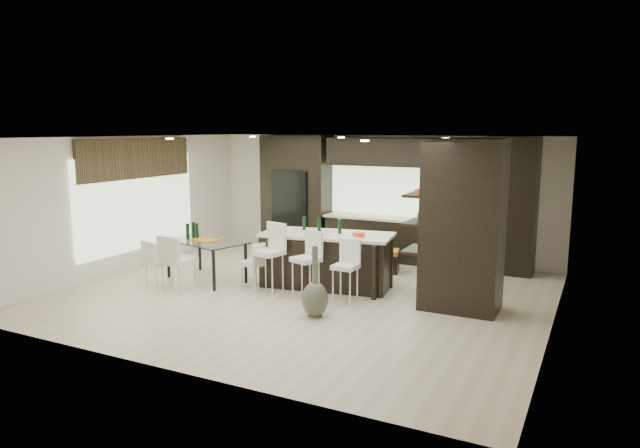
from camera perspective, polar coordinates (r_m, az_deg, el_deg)
The scene contains 22 objects.
ground at distance 9.99m, azimuth -1.55°, elevation -7.03°, with size 8.00×8.00×0.00m, color beige.
back_wall at distance 12.86m, azimuth 5.81°, elevation 2.80°, with size 8.00×0.02×2.70m, color white.
left_wall at distance 12.09m, azimuth -18.55°, elevation 1.92°, with size 0.02×7.00×2.70m, color white.
right_wall at distance 8.59m, azimuth 22.65°, elevation -1.26°, with size 0.02×7.00×2.70m, color white.
ceiling at distance 9.58m, azimuth -1.63°, elevation 8.64°, with size 8.00×7.00×0.02m, color white.
window_left at distance 12.21m, azimuth -17.75°, elevation 2.03°, with size 0.04×3.20×1.90m, color #B2D199.
window_back at distance 12.60m, azimuth 8.31°, elevation 3.52°, with size 3.40×0.04×1.20m, color #B2D199.
stone_accent at distance 12.11m, azimuth -17.86°, elevation 6.25°, with size 0.08×3.00×0.80m, color brown.
ceiling_spots at distance 9.80m, azimuth -0.93°, elevation 8.55°, with size 4.00×3.00×0.02m, color white.
back_cabinetry at distance 12.38m, azimuth 7.43°, elevation 2.51°, with size 6.80×0.68×2.70m, color black.
refrigerator at distance 13.36m, azimuth -2.44°, elevation 1.36°, with size 0.90×0.68×1.90m, color black.
partition_column at distance 9.17m, azimuth 14.10°, elevation -0.16°, with size 1.20×0.80×2.70m, color black.
kitchen_island at distance 10.38m, azimuth 0.69°, elevation -3.60°, with size 2.36×1.01×0.98m, color black.
stool_left at distance 10.01m, azimuth -5.13°, elevation -4.11°, with size 0.44×0.44×0.99m, color white.
stool_mid at distance 9.68m, azimuth -1.42°, elevation -4.75°, with size 0.41×0.41×0.92m, color white.
stool_right at distance 9.40m, azimuth 2.54°, elevation -5.43°, with size 0.38×0.38×0.85m, color white.
bench at distance 11.56m, azimuth 4.93°, elevation -3.60°, with size 1.18×0.46×0.46m, color black.
floor_vase at distance 8.69m, azimuth -0.52°, elevation -5.81°, with size 0.40×0.40×1.10m, color #464F39, non-canonical shape.
dining_table at distance 11.03m, azimuth -11.31°, elevation -3.57°, with size 1.59×0.89×0.77m, color white.
chair_near at distance 10.43m, azimuth -13.95°, elevation -3.97°, with size 0.50×0.50×0.93m, color white.
chair_far at distance 10.79m, azimuth -15.82°, elevation -3.98°, with size 0.43×0.43×0.79m, color white.
chair_end at distance 10.41m, azimuth -6.57°, elevation -4.20°, with size 0.42×0.42×0.78m, color white.
Camera 1 is at (4.53, -8.44, 2.85)m, focal length 32.00 mm.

